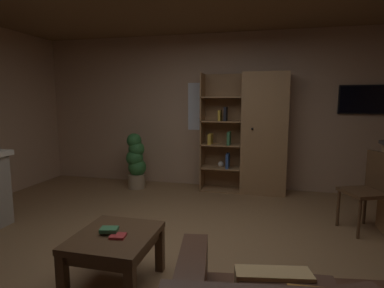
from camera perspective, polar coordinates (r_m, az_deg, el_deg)
name	(u,v)px	position (r m, az deg, el deg)	size (l,w,h in m)	color
floor	(182,258)	(3.22, -1.78, -20.08)	(6.51, 5.21, 0.02)	olive
wall_back	(222,112)	(5.42, 5.58, 5.90)	(6.63, 0.06, 2.61)	tan
window_pane_back	(205,107)	(5.44, 2.41, 6.84)	(0.61, 0.01, 0.81)	white
bookshelf_cabinet	(258,134)	(5.12, 11.98, 1.74)	(1.37, 0.41, 1.93)	#997047
coffee_table	(115,244)	(2.70, -13.87, -17.34)	(0.62, 0.69, 0.45)	#4C331E
table_book_0	(118,236)	(2.60, -13.40, -16.04)	(0.12, 0.10, 0.02)	#B22D2D
table_book_1	(109,230)	(2.66, -14.91, -14.89)	(0.14, 0.10, 0.03)	#387247
dining_chair	(370,186)	(4.14, 29.82, -6.69)	(0.55, 0.55, 0.92)	#4C331E
potted_floor_plant	(136,161)	(5.42, -10.21, -3.01)	(0.34, 0.32, 0.95)	#9E896B
wall_mounted_tv	(366,99)	(5.50, 29.19, 7.12)	(0.78, 0.06, 0.44)	black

